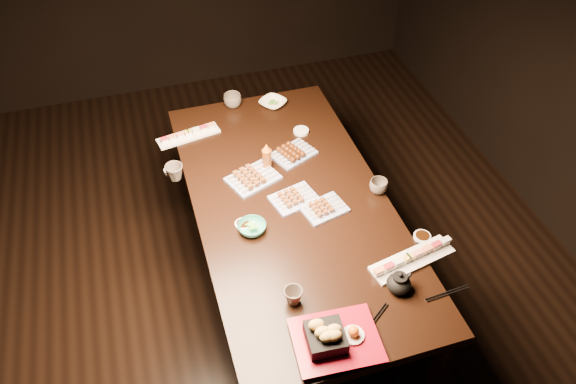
% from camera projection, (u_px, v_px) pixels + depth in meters
% --- Properties ---
extents(ground, '(5.00, 5.00, 0.00)m').
position_uv_depth(ground, '(248.00, 332.00, 3.00)').
color(ground, black).
rests_on(ground, ground).
extents(dining_table, '(1.35, 1.97, 0.75)m').
position_uv_depth(dining_table, '(291.00, 253.00, 2.91)').
color(dining_table, black).
rests_on(dining_table, ground).
extents(sushi_platter_near, '(0.40, 0.18, 0.05)m').
position_uv_depth(sushi_platter_near, '(413.00, 257.00, 2.38)').
color(sushi_platter_near, white).
rests_on(sushi_platter_near, dining_table).
extents(sushi_platter_far, '(0.35, 0.15, 0.04)m').
position_uv_depth(sushi_platter_far, '(188.00, 134.00, 3.00)').
color(sushi_platter_far, white).
rests_on(sushi_platter_far, dining_table).
extents(yakitori_plate_center, '(0.24, 0.20, 0.05)m').
position_uv_depth(yakitori_plate_center, '(294.00, 196.00, 2.64)').
color(yakitori_plate_center, '#828EB6').
rests_on(yakitori_plate_center, dining_table).
extents(yakitori_plate_right, '(0.23, 0.19, 0.05)m').
position_uv_depth(yakitori_plate_right, '(324.00, 206.00, 2.60)').
color(yakitori_plate_right, '#828EB6').
rests_on(yakitori_plate_right, dining_table).
extents(yakitori_plate_left, '(0.28, 0.25, 0.06)m').
position_uv_depth(yakitori_plate_left, '(253.00, 175.00, 2.74)').
color(yakitori_plate_left, '#828EB6').
rests_on(yakitori_plate_left, dining_table).
extents(tsukune_plate, '(0.26, 0.23, 0.05)m').
position_uv_depth(tsukune_plate, '(293.00, 151.00, 2.88)').
color(tsukune_plate, '#828EB6').
rests_on(tsukune_plate, dining_table).
extents(edamame_bowl_green, '(0.14, 0.14, 0.04)m').
position_uv_depth(edamame_bowl_green, '(252.00, 228.00, 2.51)').
color(edamame_bowl_green, teal).
rests_on(edamame_bowl_green, dining_table).
extents(edamame_bowl_cream, '(0.20, 0.20, 0.03)m').
position_uv_depth(edamame_bowl_cream, '(273.00, 103.00, 3.21)').
color(edamame_bowl_cream, '#FCEECE').
rests_on(edamame_bowl_cream, dining_table).
extents(tempura_tray, '(0.34, 0.28, 0.12)m').
position_uv_depth(tempura_tray, '(337.00, 334.00, 2.07)').
color(tempura_tray, black).
rests_on(tempura_tray, dining_table).
extents(teacup_near_left, '(0.09, 0.09, 0.07)m').
position_uv_depth(teacup_near_left, '(293.00, 296.00, 2.22)').
color(teacup_near_left, '#51473E').
rests_on(teacup_near_left, dining_table).
extents(teacup_mid_right, '(0.09, 0.09, 0.07)m').
position_uv_depth(teacup_mid_right, '(378.00, 186.00, 2.68)').
color(teacup_mid_right, '#51473E').
rests_on(teacup_mid_right, dining_table).
extents(teacup_far_left, '(0.12, 0.12, 0.08)m').
position_uv_depth(teacup_far_left, '(175.00, 172.00, 2.74)').
color(teacup_far_left, '#51473E').
rests_on(teacup_far_left, dining_table).
extents(teacup_far_right, '(0.11, 0.11, 0.08)m').
position_uv_depth(teacup_far_right, '(233.00, 100.00, 3.19)').
color(teacup_far_right, '#51473E').
rests_on(teacup_far_right, dining_table).
extents(teapot, '(0.15, 0.15, 0.10)m').
position_uv_depth(teapot, '(399.00, 282.00, 2.25)').
color(teapot, black).
rests_on(teapot, dining_table).
extents(condiment_bottle, '(0.06, 0.06, 0.15)m').
position_uv_depth(condiment_bottle, '(267.00, 156.00, 2.78)').
color(condiment_bottle, '#6C350E').
rests_on(condiment_bottle, dining_table).
extents(sauce_dish_west, '(0.10, 0.10, 0.01)m').
position_uv_depth(sauce_dish_west, '(243.00, 224.00, 2.54)').
color(sauce_dish_west, white).
rests_on(sauce_dish_west, dining_table).
extents(sauce_dish_east, '(0.09, 0.09, 0.01)m').
position_uv_depth(sauce_dish_east, '(301.00, 131.00, 3.04)').
color(sauce_dish_east, white).
rests_on(sauce_dish_east, dining_table).
extents(sauce_dish_se, '(0.08, 0.08, 0.01)m').
position_uv_depth(sauce_dish_se, '(422.00, 237.00, 2.49)').
color(sauce_dish_se, white).
rests_on(sauce_dish_se, dining_table).
extents(sauce_dish_nw, '(0.08, 0.08, 0.01)m').
position_uv_depth(sauce_dish_nw, '(172.00, 170.00, 2.80)').
color(sauce_dish_nw, white).
rests_on(sauce_dish_nw, dining_table).
extents(chopsticks_near, '(0.17, 0.13, 0.01)m').
position_uv_depth(chopsticks_near, '(374.00, 320.00, 2.18)').
color(chopsticks_near, black).
rests_on(chopsticks_near, dining_table).
extents(chopsticks_se, '(0.20, 0.03, 0.01)m').
position_uv_depth(chopsticks_se, '(447.00, 293.00, 2.27)').
color(chopsticks_se, black).
rests_on(chopsticks_se, dining_table).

